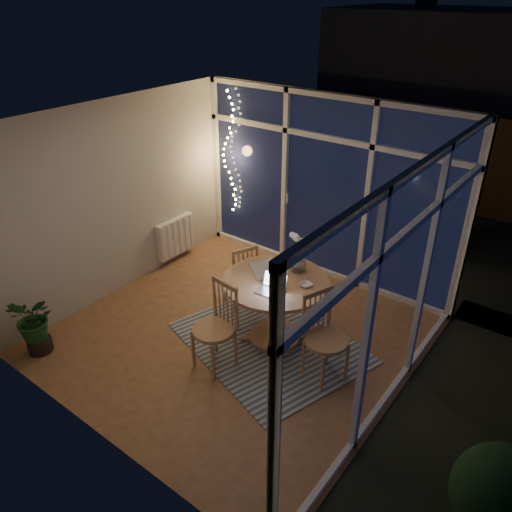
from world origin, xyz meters
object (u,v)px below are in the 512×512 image
(chair_left, at_px, (240,274))
(flower_vase, at_px, (298,262))
(chair_front, at_px, (213,328))
(chair_right, at_px, (327,339))
(dining_table, at_px, (275,310))
(potted_plant, at_px, (35,324))
(laptop, at_px, (270,284))

(chair_left, xyz_separation_m, flower_vase, (0.86, 0.03, 0.46))
(chair_front, height_order, flower_vase, chair_front)
(chair_left, relative_size, chair_front, 0.91)
(chair_left, relative_size, chair_right, 0.92)
(dining_table, distance_m, flower_vase, 0.63)
(dining_table, xyz_separation_m, flower_vase, (0.07, 0.34, 0.52))
(flower_vase, relative_size, potted_plant, 0.28)
(laptop, bearing_deg, dining_table, 106.06)
(laptop, bearing_deg, chair_right, -2.90)
(chair_right, bearing_deg, chair_front, 139.50)
(dining_table, xyz_separation_m, potted_plant, (-2.06, -1.85, -0.04))
(flower_vase, bearing_deg, chair_right, -36.48)
(laptop, relative_size, flower_vase, 1.41)
(chair_left, relative_size, laptop, 3.25)
(potted_plant, bearing_deg, flower_vase, 45.72)
(chair_left, relative_size, potted_plant, 1.27)
(dining_table, height_order, laptop, laptop)
(dining_table, distance_m, chair_left, 0.85)
(potted_plant, bearing_deg, chair_right, 29.64)
(chair_right, height_order, potted_plant, chair_right)
(dining_table, xyz_separation_m, chair_front, (-0.25, -0.80, 0.11))
(chair_right, bearing_deg, flower_vase, 74.20)
(chair_front, distance_m, potted_plant, 2.10)
(chair_right, relative_size, potted_plant, 1.38)
(dining_table, relative_size, flower_vase, 5.85)
(flower_vase, bearing_deg, chair_front, -105.96)
(chair_right, xyz_separation_m, potted_plant, (-2.88, -1.64, -0.15))
(chair_right, relative_size, flower_vase, 5.00)
(chair_front, bearing_deg, chair_right, 36.10)
(chair_front, xyz_separation_m, laptop, (0.35, 0.56, 0.42))
(dining_table, xyz_separation_m, laptop, (0.10, -0.25, 0.53))
(chair_right, bearing_deg, chair_left, 92.65)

